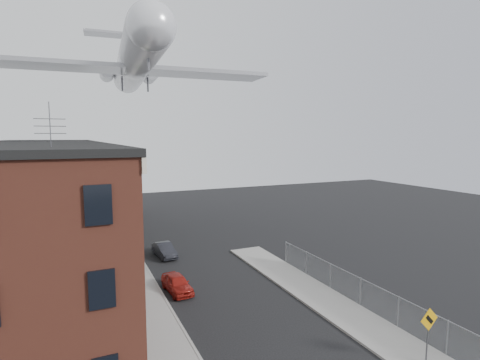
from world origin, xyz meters
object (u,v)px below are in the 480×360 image
object	(u,v)px
warning_sign	(428,327)
car_far	(136,214)
car_near	(177,283)
car_mid	(164,250)
airplane	(135,62)
utility_pole	(124,213)
street_tree	(115,207)

from	to	relation	value
warning_sign	car_far	xyz separation A→B (m)	(-7.40, 38.71, -1.31)
car_near	car_mid	bearing A→B (deg)	78.05
car_near	car_far	distance (m)	25.68
warning_sign	car_near	xyz separation A→B (m)	(-8.57, 13.05, -1.28)
warning_sign	airplane	size ratio (longest dim) A/B	0.09
car_near	car_far	xyz separation A→B (m)	(1.17, 25.66, -0.03)
warning_sign	airplane	bearing A→B (deg)	105.38
warning_sign	utility_pole	world-z (taller)	utility_pole
car_near	car_mid	world-z (taller)	car_mid
car_near	car_mid	distance (m)	8.08
car_near	warning_sign	bearing A→B (deg)	-61.78
street_tree	car_far	distance (m)	10.75
airplane	car_far	bearing A→B (deg)	84.29
warning_sign	car_far	bearing A→B (deg)	100.82
street_tree	car_mid	distance (m)	8.99
utility_pole	airplane	distance (m)	17.94
car_near	car_far	bearing A→B (deg)	82.32
car_far	car_near	bearing A→B (deg)	-89.97
warning_sign	street_tree	distance (m)	30.96
warning_sign	car_mid	size ratio (longest dim) A/B	0.75
warning_sign	street_tree	xyz separation A→B (m)	(-10.87, 28.95, 1.57)
street_tree	car_mid	xyz separation A→B (m)	(3.27, -7.88, -2.83)
utility_pole	car_mid	size ratio (longest dim) A/B	2.40
airplane	warning_sign	bearing A→B (deg)	-74.62
car_near	utility_pole	bearing A→B (deg)	108.68
street_tree	car_near	size ratio (longest dim) A/B	1.46
utility_pole	car_near	world-z (taller)	utility_pole
street_tree	car_far	bearing A→B (deg)	70.41
car_far	airplane	distance (m)	19.94
street_tree	car_near	bearing A→B (deg)	-81.76
airplane	utility_pole	bearing A→B (deg)	-104.90
utility_pole	car_near	size ratio (longest dim) A/B	2.52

